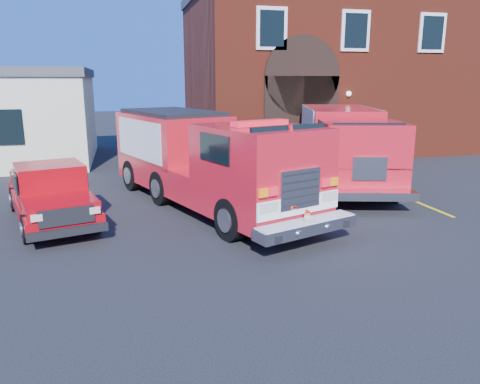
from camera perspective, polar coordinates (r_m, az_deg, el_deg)
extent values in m
plane|color=black|center=(12.32, -1.38, -4.62)|extent=(100.00, 100.00, 0.00)
cube|color=yellow|center=(15.86, 21.30, -1.39)|extent=(0.12, 3.00, 0.01)
cube|color=yellow|center=(18.30, 15.92, 0.92)|extent=(0.12, 3.00, 0.01)
cube|color=yellow|center=(20.89, 11.84, 2.68)|extent=(0.12, 3.00, 0.01)
cube|color=maroon|center=(27.93, 10.58, 13.65)|extent=(15.00, 10.00, 8.00)
cube|color=black|center=(22.02, 7.46, 8.64)|extent=(3.60, 0.12, 4.00)
cylinder|color=black|center=(21.94, 7.62, 13.85)|extent=(3.60, 0.12, 3.60)
cube|color=black|center=(21.51, 3.90, 19.28)|extent=(1.40, 0.10, 1.80)
cube|color=black|center=(23.05, 13.92, 18.55)|extent=(1.40, 0.10, 1.80)
cube|color=black|center=(25.14, 22.39, 17.51)|extent=(1.40, 0.10, 1.80)
cube|color=black|center=(20.94, -26.55, 7.09)|extent=(1.20, 0.10, 1.40)
cylinder|color=black|center=(11.38, -1.13, -3.35)|extent=(0.67, 1.12, 1.07)
cylinder|color=black|center=(12.61, 7.06, -1.76)|extent=(0.67, 1.12, 1.07)
cube|color=red|center=(14.41, -4.21, 1.43)|extent=(5.19, 9.02, 0.87)
cube|color=red|center=(16.18, -8.21, 6.66)|extent=(3.70, 4.82, 1.55)
cube|color=red|center=(11.87, 2.43, 4.55)|extent=(3.32, 3.73, 1.45)
cube|color=black|center=(10.88, 6.22, 5.72)|extent=(2.03, 0.78, 0.91)
cube|color=red|center=(11.78, 2.46, 8.42)|extent=(1.57, 0.83, 0.14)
cube|color=white|center=(10.88, 7.25, -1.60)|extent=(2.30, 0.86, 0.43)
cube|color=silver|center=(10.78, 7.35, 0.37)|extent=(1.11, 0.44, 0.91)
cube|color=silver|center=(10.81, 8.12, -4.24)|extent=(2.73, 1.41, 0.27)
cube|color=#B7B7BF|center=(15.70, -12.25, 6.28)|extent=(1.20, 3.30, 1.26)
cube|color=#B7B7BF|center=(16.74, -4.42, 6.98)|extent=(1.20, 3.30, 1.26)
sphere|color=tan|center=(10.75, 8.16, -3.13)|extent=(0.19, 0.19, 0.15)
sphere|color=tan|center=(10.71, 8.20, -2.58)|extent=(0.15, 0.15, 0.12)
sphere|color=tan|center=(10.68, 7.97, -2.38)|extent=(0.06, 0.06, 0.05)
sphere|color=tan|center=(10.74, 8.34, -2.31)|extent=(0.06, 0.06, 0.05)
ellipsoid|color=red|center=(10.71, 8.19, -2.38)|extent=(0.16, 0.16, 0.07)
cylinder|color=red|center=(10.70, 8.22, -2.49)|extent=(0.18, 0.18, 0.01)
cylinder|color=black|center=(12.34, -24.48, -4.11)|extent=(0.43, 0.75, 0.71)
cylinder|color=black|center=(12.55, -17.35, -3.20)|extent=(0.43, 0.75, 0.71)
cube|color=#9F050E|center=(13.96, -22.04, -1.34)|extent=(3.04, 5.21, 0.40)
cube|color=#9F050E|center=(12.20, -21.01, -1.56)|extent=(1.94, 1.73, 0.31)
cube|color=#9F050E|center=(13.55, -22.14, 1.32)|extent=(2.01, 1.99, 0.89)
cube|color=#9F050E|center=(15.27, -22.93, 1.17)|extent=(2.08, 2.25, 0.49)
cube|color=black|center=(11.58, -20.19, -4.59)|extent=(1.79, 0.61, 0.20)
cylinder|color=black|center=(15.32, 10.30, 0.93)|extent=(0.64, 1.15, 1.10)
cylinder|color=black|center=(15.80, 18.22, 0.84)|extent=(0.64, 1.15, 1.10)
cube|color=red|center=(18.16, 12.52, 3.75)|extent=(4.62, 8.38, 0.90)
cube|color=red|center=(19.47, 11.90, 7.84)|extent=(3.79, 5.50, 1.50)
cube|color=red|center=(15.29, 14.62, 5.83)|extent=(3.07, 3.00, 1.30)
cube|color=#B7B7BF|center=(19.30, 8.17, 7.65)|extent=(1.20, 4.05, 1.70)
cube|color=#B7B7BF|center=(19.74, 15.52, 7.42)|extent=(1.20, 4.05, 1.70)
cube|color=silver|center=(14.15, 15.55, -0.40)|extent=(2.72, 1.18, 0.25)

